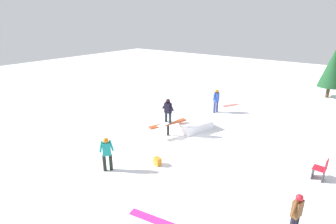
# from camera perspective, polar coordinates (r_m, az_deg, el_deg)

# --- Properties ---
(ground_plane) EXTENTS (60.00, 60.00, 0.00)m
(ground_plane) POSITION_cam_1_polar(r_m,az_deg,el_deg) (13.87, -0.00, -5.07)
(ground_plane) COLOR white
(rail_feature) EXTENTS (2.15, 1.01, 0.70)m
(rail_feature) POSITION_cam_1_polar(r_m,az_deg,el_deg) (13.63, -0.00, -2.81)
(rail_feature) COLOR black
(rail_feature) RESTS_ON ground
(snow_kicker_ramp) EXTENTS (2.21, 2.03, 0.49)m
(snow_kicker_ramp) POSITION_cam_1_polar(r_m,az_deg,el_deg) (14.65, 5.30, -2.72)
(snow_kicker_ramp) COLOR white
(snow_kicker_ramp) RESTS_ON ground
(main_rider_on_rail) EXTENTS (1.45, 0.77, 1.31)m
(main_rider_on_rail) POSITION_cam_1_polar(r_m,az_deg,el_deg) (13.36, -0.00, 0.17)
(main_rider_on_rail) COLOR white
(main_rider_on_rail) RESTS_ON rail_feature
(bystander_teal) EXTENTS (0.51, 0.41, 1.44)m
(bystander_teal) POSITION_cam_1_polar(r_m,az_deg,el_deg) (10.76, -13.18, -8.56)
(bystander_teal) COLOR black
(bystander_teal) RESTS_ON ground
(bystander_brown) EXTENTS (0.56, 0.27, 1.37)m
(bystander_brown) POSITION_cam_1_polar(r_m,az_deg,el_deg) (8.50, 26.16, -19.10)
(bystander_brown) COLOR black
(bystander_brown) RESTS_ON ground
(bystander_blue) EXTENTS (0.65, 0.28, 1.54)m
(bystander_blue) POSITION_cam_1_polar(r_m,az_deg,el_deg) (17.20, 10.45, 2.66)
(bystander_blue) COLOR navy
(bystander_blue) RESTS_ON ground
(loose_snowboard_coral) EXTENTS (1.23, 0.86, 0.02)m
(loose_snowboard_coral) POSITION_cam_1_polar(r_m,az_deg,el_deg) (19.04, 13.45, 1.43)
(loose_snowboard_coral) COLOR #E16053
(loose_snowboard_coral) RESTS_ON ground
(loose_snowboard_white) EXTENTS (1.20, 0.96, 0.02)m
(loose_snowboard_white) POSITION_cam_1_polar(r_m,az_deg,el_deg) (16.70, 17.82, -1.60)
(loose_snowboard_white) COLOR white
(loose_snowboard_white) RESTS_ON ground
(loose_snowboard_magenta) EXTENTS (0.53, 1.57, 0.02)m
(loose_snowboard_magenta) POSITION_cam_1_polar(r_m,az_deg,el_deg) (8.69, -3.43, -22.24)
(loose_snowboard_magenta) COLOR #C42C97
(loose_snowboard_magenta) RESTS_ON ground
(folding_chair) EXTENTS (0.47, 0.47, 0.88)m
(folding_chair) POSITION_cam_1_polar(r_m,az_deg,el_deg) (11.66, 30.30, -10.85)
(folding_chair) COLOR #3F3F44
(folding_chair) RESTS_ON ground
(backpack_on_snow) EXTENTS (0.29, 0.34, 0.34)m
(backpack_on_snow) POSITION_cam_1_polar(r_m,az_deg,el_deg) (11.16, -2.32, -10.69)
(backpack_on_snow) COLOR orange
(backpack_on_snow) RESTS_ON ground
(pine_tree_near) EXTENTS (1.70, 1.70, 3.86)m
(pine_tree_near) POSITION_cam_1_polar(r_m,az_deg,el_deg) (23.44, 32.27, 8.22)
(pine_tree_near) COLOR #4C331E
(pine_tree_near) RESTS_ON ground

